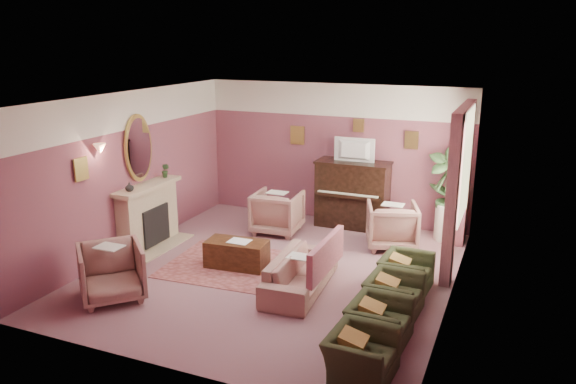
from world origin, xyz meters
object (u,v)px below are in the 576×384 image
at_px(television, 353,148).
at_px(floral_armchair_front, 111,270).
at_px(sofa, 301,266).
at_px(piano, 352,195).
at_px(olive_chair_a, 361,348).
at_px(olive_chair_c, 394,289).
at_px(side_table, 449,222).
at_px(olive_chair_b, 379,315).
at_px(coffee_table, 237,254).
at_px(floral_armchair_right, 392,223).
at_px(olive_chair_d, 406,267).
at_px(floral_armchair_left, 277,210).

relative_size(television, floral_armchair_front, 0.89).
distance_m(television, sofa, 3.32).
bearing_deg(piano, olive_chair_a, -72.26).
bearing_deg(olive_chair_c, side_table, 84.77).
relative_size(floral_armchair_front, olive_chair_b, 1.11).
xyz_separation_m(olive_chair_a, olive_chair_c, (0.00, 1.64, 0.00)).
relative_size(piano, sofa, 0.77).
xyz_separation_m(coffee_table, floral_armchair_right, (2.14, 1.90, 0.23)).
height_order(floral_armchair_front, olive_chair_d, floral_armchair_front).
height_order(olive_chair_c, side_table, same).
distance_m(floral_armchair_left, olive_chair_a, 4.94).
relative_size(sofa, side_table, 2.60).
xyz_separation_m(piano, floral_armchair_left, (-1.23, -0.92, -0.20)).
relative_size(television, floral_armchair_left, 0.89).
height_order(coffee_table, floral_armchair_right, floral_armchair_right).
bearing_deg(floral_armchair_right, side_table, 41.60).
height_order(olive_chair_a, olive_chair_c, same).
bearing_deg(sofa, olive_chair_d, 22.93).
xyz_separation_m(olive_chair_b, side_table, (0.30, 4.10, -0.00)).
relative_size(coffee_table, olive_chair_b, 1.23).
relative_size(floral_armchair_front, olive_chair_d, 1.11).
height_order(floral_armchair_right, olive_chair_b, floral_armchair_right).
relative_size(piano, coffee_table, 1.40).
height_order(floral_armchair_left, olive_chair_b, floral_armchair_left).
bearing_deg(side_table, floral_armchair_left, -164.49).
xyz_separation_m(sofa, floral_armchair_left, (-1.36, 2.21, 0.08)).
bearing_deg(side_table, piano, 178.50).
distance_m(floral_armchair_front, olive_chair_a, 3.88).
bearing_deg(piano, olive_chair_b, -69.03).
bearing_deg(sofa, side_table, 60.24).
height_order(olive_chair_c, olive_chair_d, same).
relative_size(olive_chair_a, olive_chair_d, 1.00).
relative_size(floral_armchair_left, olive_chair_c, 1.11).
xyz_separation_m(television, sofa, (0.13, -3.08, -1.23)).
bearing_deg(floral_armchair_front, coffee_table, 57.49).
bearing_deg(olive_chair_a, olive_chair_d, 90.00).
bearing_deg(floral_armchair_front, olive_chair_c, 16.73).
bearing_deg(piano, floral_armchair_right, -40.31).
height_order(television, olive_chair_d, television).
bearing_deg(floral_armchair_right, television, 141.41).
distance_m(floral_armchair_left, side_table, 3.24).
relative_size(television, sofa, 0.44).
relative_size(piano, olive_chair_d, 1.73).
height_order(piano, olive_chair_b, piano).
height_order(coffee_table, sofa, sofa).
bearing_deg(olive_chair_c, olive_chair_d, 90.00).
height_order(coffee_table, side_table, side_table).
distance_m(television, olive_chair_c, 3.85).
bearing_deg(olive_chair_c, television, 115.87).
height_order(coffee_table, olive_chair_a, olive_chair_a).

